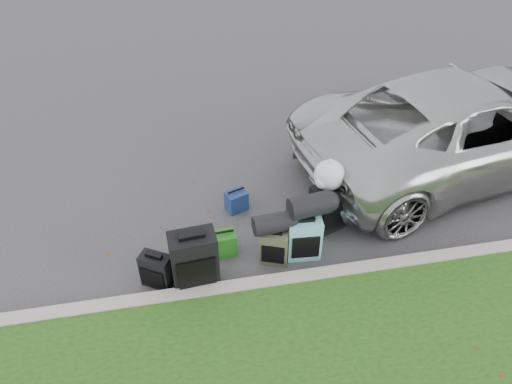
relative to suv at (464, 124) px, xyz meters
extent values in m
plane|color=#383535|center=(-3.32, -1.01, -0.73)|extent=(120.00, 120.00, 0.00)
cube|color=#9E937F|center=(-3.32, -2.01, -0.66)|extent=(120.00, 0.18, 0.15)
imported|color=#B7B7B2|center=(0.00, 0.00, 0.00)|extent=(5.66, 3.42, 1.47)
cube|color=black|center=(-4.81, -1.67, -0.50)|extent=(0.42, 0.36, 0.46)
cube|color=black|center=(-4.35, -1.76, -0.34)|extent=(0.58, 0.37, 0.79)
cube|color=#3D3C28|center=(-3.33, -1.56, -0.49)|extent=(0.41, 0.33, 0.48)
cube|color=#5EA4AF|center=(-2.94, -1.54, -0.43)|extent=(0.45, 0.29, 0.61)
cube|color=black|center=(-2.49, -1.09, -0.37)|extent=(0.55, 0.44, 0.72)
cube|color=#21761A|center=(-3.93, -1.30, -0.57)|extent=(0.30, 0.25, 0.32)
cube|color=navy|center=(-3.65, -0.48, -0.58)|extent=(0.34, 0.31, 0.31)
cylinder|color=black|center=(-3.35, -1.52, -0.12)|extent=(0.49, 0.30, 0.25)
cylinder|color=black|center=(-2.87, -1.45, 0.02)|extent=(0.56, 0.36, 0.29)
sphere|color=white|center=(-2.52, -1.10, 0.19)|extent=(0.40, 0.40, 0.40)
camera|label=1|loc=(-4.39, -5.90, 4.05)|focal=35.00mm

